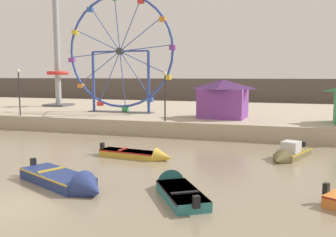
% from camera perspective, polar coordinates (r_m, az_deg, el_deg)
% --- Properties ---
extents(ground_plane, '(240.00, 240.00, 0.00)m').
position_cam_1_polar(ground_plane, '(15.34, -22.76, -12.49)').
color(ground_plane, gray).
extents(quay_promenade, '(110.00, 23.75, 1.22)m').
position_cam_1_polar(quay_promenade, '(40.82, 3.80, 0.65)').
color(quay_promenade, '#B7A88E').
rests_on(quay_promenade, ground_plane).
extents(distant_town_skyline, '(140.00, 3.00, 4.40)m').
position_cam_1_polar(distant_town_skyline, '(63.31, 8.74, 4.18)').
color(distant_town_skyline, '#564C47').
rests_on(distant_town_skyline, ground_plane).
extents(motorboat_teal_painted, '(3.31, 4.18, 1.24)m').
position_cam_1_polar(motorboat_teal_painted, '(15.56, 1.23, -10.85)').
color(motorboat_teal_painted, teal).
rests_on(motorboat_teal_painted, ground_plane).
extents(motorboat_navy_blue, '(5.41, 3.60, 1.43)m').
position_cam_1_polar(motorboat_navy_blue, '(16.82, -15.20, -9.52)').
color(motorboat_navy_blue, navy).
rests_on(motorboat_navy_blue, ground_plane).
extents(motorboat_mustard_yellow, '(4.92, 1.64, 1.04)m').
position_cam_1_polar(motorboat_mustard_yellow, '(21.96, -4.29, -5.64)').
color(motorboat_mustard_yellow, gold).
rests_on(motorboat_mustard_yellow, ground_plane).
extents(motorboat_olive_wood, '(2.59, 4.21, 1.38)m').
position_cam_1_polar(motorboat_olive_wood, '(22.79, 18.33, -5.30)').
color(motorboat_olive_wood, olive).
rests_on(motorboat_olive_wood, ground_plane).
extents(ferris_wheel_blue_frame, '(11.50, 1.20, 11.70)m').
position_cam_1_polar(ferris_wheel_blue_frame, '(37.21, -7.51, 10.02)').
color(ferris_wheel_blue_frame, '#334CA8').
rests_on(ferris_wheel_blue_frame, quay_promenade).
extents(drop_tower_steel_tower, '(2.80, 2.80, 14.72)m').
position_cam_1_polar(drop_tower_steel_tower, '(46.58, -16.89, 8.83)').
color(drop_tower_steel_tower, '#999EA3').
rests_on(drop_tower_steel_tower, quay_promenade).
extents(carnival_booth_purple_stall, '(4.55, 3.90, 3.35)m').
position_cam_1_polar(carnival_booth_purple_stall, '(32.34, 8.58, 3.17)').
color(carnival_booth_purple_stall, purple).
rests_on(carnival_booth_purple_stall, quay_promenade).
extents(promenade_lamp_near, '(0.32, 0.32, 4.00)m').
position_cam_1_polar(promenade_lamp_near, '(29.52, -0.47, 4.60)').
color(promenade_lamp_near, '#2D2D33').
rests_on(promenade_lamp_near, quay_promenade).
extents(promenade_lamp_far, '(0.32, 0.32, 4.28)m').
position_cam_1_polar(promenade_lamp_far, '(36.60, -22.22, 4.76)').
color(promenade_lamp_far, '#2D2D33').
rests_on(promenade_lamp_far, quay_promenade).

